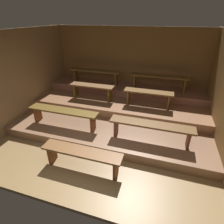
{
  "coord_description": "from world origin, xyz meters",
  "views": [
    {
      "loc": [
        1.28,
        -1.95,
        2.82
      ],
      "look_at": [
        0.04,
        2.05,
        0.55
      ],
      "focal_mm": 28.59,
      "sensor_mm": 36.0,
      "label": 1
    }
  ],
  "objects_px": {
    "bench_lower_left": "(63,113)",
    "bench_lower_right": "(151,127)",
    "bench_floor_center": "(82,154)",
    "bench_middle_left": "(92,88)",
    "bench_upper_left": "(95,73)",
    "bench_upper_right": "(159,78)",
    "bench_middle_right": "(148,95)"
  },
  "relations": [
    {
      "from": "bench_floor_center",
      "to": "bench_lower_left",
      "type": "xyz_separation_m",
      "value": [
        -1.01,
        1.05,
        0.24
      ]
    },
    {
      "from": "bench_middle_right",
      "to": "bench_upper_left",
      "type": "distance_m",
      "value": 2.15
    },
    {
      "from": "bench_lower_left",
      "to": "bench_upper_right",
      "type": "xyz_separation_m",
      "value": [
        2.21,
        2.19,
        0.47
      ]
    },
    {
      "from": "bench_lower_right",
      "to": "bench_lower_left",
      "type": "bearing_deg",
      "value": 180.0
    },
    {
      "from": "bench_floor_center",
      "to": "bench_middle_left",
      "type": "distance_m",
      "value": 2.55
    },
    {
      "from": "bench_lower_right",
      "to": "bench_middle_left",
      "type": "xyz_separation_m",
      "value": [
        -2.0,
        1.34,
        0.22
      ]
    },
    {
      "from": "bench_floor_center",
      "to": "bench_upper_left",
      "type": "xyz_separation_m",
      "value": [
        -0.98,
        3.23,
        0.71
      ]
    },
    {
      "from": "bench_upper_right",
      "to": "bench_upper_left",
      "type": "bearing_deg",
      "value": 180.0
    },
    {
      "from": "bench_upper_left",
      "to": "bench_middle_right",
      "type": "bearing_deg",
      "value": -23.26
    },
    {
      "from": "bench_middle_right",
      "to": "bench_floor_center",
      "type": "bearing_deg",
      "value": -112.47
    },
    {
      "from": "bench_floor_center",
      "to": "bench_upper_right",
      "type": "relative_size",
      "value": 0.94
    },
    {
      "from": "bench_floor_center",
      "to": "bench_lower_left",
      "type": "distance_m",
      "value": 1.47
    },
    {
      "from": "bench_lower_right",
      "to": "bench_upper_right",
      "type": "xyz_separation_m",
      "value": [
        -0.03,
        2.19,
        0.47
      ]
    },
    {
      "from": "bench_lower_left",
      "to": "bench_lower_right",
      "type": "relative_size",
      "value": 1.0
    },
    {
      "from": "bench_lower_left",
      "to": "bench_middle_left",
      "type": "bearing_deg",
      "value": 79.43
    },
    {
      "from": "bench_floor_center",
      "to": "bench_middle_right",
      "type": "relative_size",
      "value": 1.2
    },
    {
      "from": "bench_lower_left",
      "to": "bench_middle_right",
      "type": "xyz_separation_m",
      "value": [
        2.0,
        1.34,
        0.22
      ]
    },
    {
      "from": "bench_middle_left",
      "to": "bench_middle_right",
      "type": "relative_size",
      "value": 1.0
    },
    {
      "from": "bench_middle_left",
      "to": "bench_upper_right",
      "type": "relative_size",
      "value": 0.78
    },
    {
      "from": "bench_floor_center",
      "to": "bench_lower_left",
      "type": "bearing_deg",
      "value": 133.94
    },
    {
      "from": "bench_middle_left",
      "to": "bench_upper_right",
      "type": "xyz_separation_m",
      "value": [
        1.96,
        0.84,
        0.25
      ]
    },
    {
      "from": "bench_lower_right",
      "to": "bench_middle_left",
      "type": "bearing_deg",
      "value": 146.09
    },
    {
      "from": "bench_floor_center",
      "to": "bench_middle_left",
      "type": "height_order",
      "value": "bench_middle_left"
    },
    {
      "from": "bench_middle_left",
      "to": "bench_upper_right",
      "type": "height_order",
      "value": "bench_upper_right"
    },
    {
      "from": "bench_lower_left",
      "to": "bench_middle_right",
      "type": "distance_m",
      "value": 2.41
    },
    {
      "from": "bench_middle_right",
      "to": "bench_lower_right",
      "type": "bearing_deg",
      "value": -79.43
    },
    {
      "from": "bench_lower_right",
      "to": "bench_upper_left",
      "type": "relative_size",
      "value": 1.05
    },
    {
      "from": "bench_upper_left",
      "to": "bench_upper_right",
      "type": "height_order",
      "value": "same"
    },
    {
      "from": "bench_floor_center",
      "to": "bench_upper_left",
      "type": "bearing_deg",
      "value": 106.82
    },
    {
      "from": "bench_middle_left",
      "to": "bench_upper_left",
      "type": "bearing_deg",
      "value": 104.55
    },
    {
      "from": "bench_lower_left",
      "to": "bench_middle_left",
      "type": "relative_size",
      "value": 1.35
    },
    {
      "from": "bench_middle_left",
      "to": "bench_middle_right",
      "type": "height_order",
      "value": "same"
    }
  ]
}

